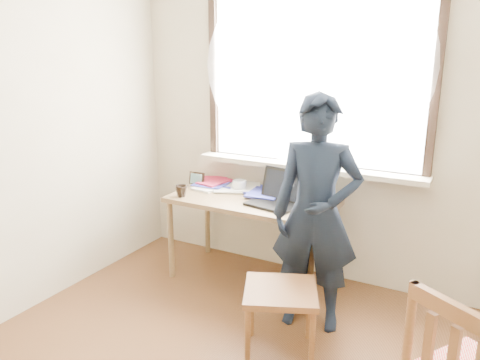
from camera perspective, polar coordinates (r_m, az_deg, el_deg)
The scene contains 12 objects.
room_shell at distance 2.00m, azimuth -3.86°, elevation 10.52°, with size 3.52×4.02×2.61m.
desk at distance 3.69m, azimuth 1.49°, elevation -3.35°, with size 1.29×0.64×0.69m.
laptop at distance 3.53m, azimuth 4.59°, elevation -2.00°, with size 0.42×0.37×0.26m.
mug_white at distance 3.85m, azimuth -0.08°, elevation -0.70°, with size 0.12×0.12×0.09m, color white.
mug_dark at distance 3.73m, azimuth -7.18°, elevation -1.36°, with size 0.10×0.10×0.09m, color black.
mouse at distance 3.39m, azimuth 7.98°, elevation -3.61°, with size 0.09×0.06×0.03m, color black.
desk_clutter at distance 3.87m, azimuth -1.34°, elevation -0.95°, with size 0.79×0.47×0.05m.
book_a at distance 4.04m, azimuth -1.04°, elevation -0.44°, with size 0.20×0.27×0.02m, color white.
book_b at distance 3.74m, azimuth 8.19°, elevation -1.98°, with size 0.17×0.23×0.02m, color white.
picture_frame at distance 4.02m, azimuth -5.29°, elevation 0.06°, with size 0.14×0.02×0.11m.
work_chair at distance 2.91m, azimuth 4.95°, elevation -14.26°, with size 0.56×0.55×0.44m.
person at distance 3.08m, azimuth 9.28°, elevation -4.17°, with size 0.57×0.37×1.57m, color black.
Camera 1 is at (1.05, -1.48, 1.81)m, focal length 35.00 mm.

